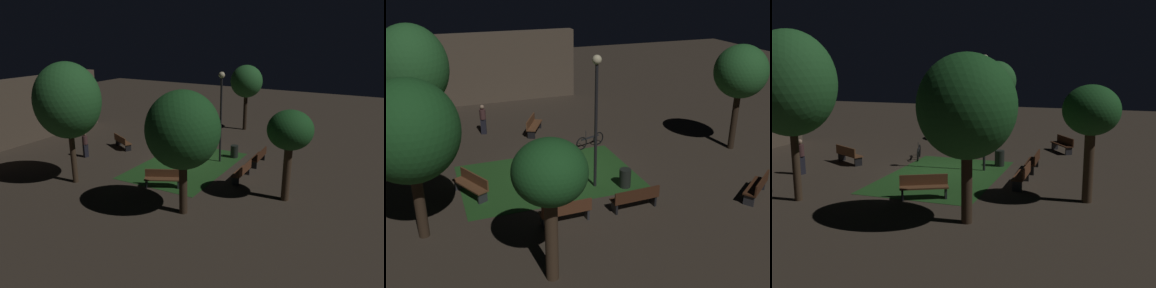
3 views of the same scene
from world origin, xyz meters
TOP-DOWN VIEW (x-y plane):
  - ground_plane at (0.00, 0.00)m, footprint 60.00×60.00m
  - grass_lawn at (-0.88, -0.44)m, footprint 7.29×4.82m
  - bench_front_left at (-1.34, -4.11)m, footprint 1.80×0.50m
  - bench_near_trees at (1.34, -4.11)m, footprint 1.81×0.53m
  - bench_front_right at (6.14, -4.94)m, footprint 1.76×1.41m
  - bench_lawn_edge at (-4.10, -0.93)m, footprint 1.22×1.83m
  - bench_by_lamp at (-0.09, 4.93)m, footprint 1.25×1.82m
  - tree_right_canopy at (-2.63, -6.71)m, footprint 2.03×2.03m
  - tree_near_wall at (-5.77, 3.37)m, footprint 3.23×3.23m
  - tree_back_right at (8.46, -0.48)m, footprint 2.45×2.45m
  - tree_lawn_side at (-5.98, -3.21)m, footprint 3.08×3.08m
  - lamp_post_plaza_west at (0.67, -1.89)m, footprint 0.36×0.36m
  - trash_bin at (1.78, -2.36)m, footprint 0.47×0.47m
  - bicycle at (2.02, 2.04)m, footprint 1.67×0.64m
  - pedestrian at (-2.59, 5.75)m, footprint 0.32×0.32m
  - building_wall_backdrop at (-1.48, 11.75)m, footprint 12.01×0.80m

SIDE VIEW (x-z plane):
  - ground_plane at x=0.00m, z-range 0.00..0.00m
  - grass_lawn at x=-0.88m, z-range 0.00..0.01m
  - bicycle at x=2.02m, z-range -0.12..0.81m
  - trash_bin at x=1.78m, z-range 0.00..0.78m
  - bench_front_left at x=-1.34m, z-range 0.04..0.92m
  - bench_near_trees at x=1.34m, z-range 0.04..0.92m
  - bench_front_right at x=6.14m, z-range 0.04..0.92m
  - bench_lawn_edge at x=-4.10m, z-range 0.04..0.92m
  - bench_by_lamp at x=-0.09m, z-range 0.04..0.92m
  - pedestrian at x=-2.59m, z-range 0.05..1.66m
  - building_wall_backdrop at x=-1.48m, z-range 0.00..4.48m
  - tree_right_canopy at x=-2.63m, z-range 1.13..5.38m
  - lamp_post_plaza_west at x=0.67m, z-range 0.88..6.20m
  - tree_lawn_side at x=-5.98m, z-range 1.01..6.32m
  - tree_back_right at x=8.46m, z-range 1.25..6.31m
  - tree_near_wall at x=-5.77m, z-range 1.18..7.32m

